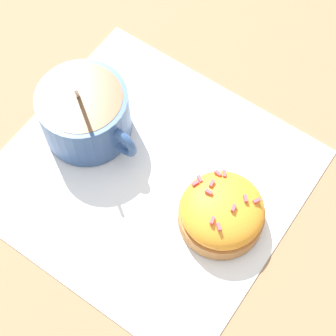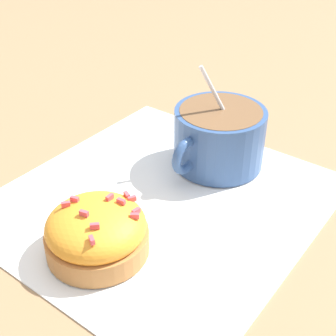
{
  "view_description": "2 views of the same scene",
  "coord_description": "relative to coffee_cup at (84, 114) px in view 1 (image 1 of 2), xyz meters",
  "views": [
    {
      "loc": [
        0.18,
        -0.18,
        0.53
      ],
      "look_at": [
        0.02,
        0.01,
        0.03
      ],
      "focal_mm": 60.0,
      "sensor_mm": 36.0,
      "label": 1
    },
    {
      "loc": [
        0.26,
        0.25,
        0.28
      ],
      "look_at": [
        -0.01,
        0.0,
        0.03
      ],
      "focal_mm": 50.0,
      "sensor_mm": 36.0,
      "label": 2
    }
  ],
  "objects": [
    {
      "name": "ground_plane",
      "position": [
        0.09,
        0.0,
        -0.04
      ],
      "size": [
        3.0,
        3.0,
        0.0
      ],
      "primitive_type": "plane",
      "color": "#93704C"
    },
    {
      "name": "coffee_cup",
      "position": [
        0.0,
        0.0,
        0.0
      ],
      "size": [
        0.12,
        0.09,
        0.11
      ],
      "color": "#335184",
      "rests_on": "paper_napkin"
    },
    {
      "name": "paper_napkin",
      "position": [
        0.09,
        0.0,
        -0.04
      ],
      "size": [
        0.32,
        0.31,
        0.0
      ],
      "color": "white",
      "rests_on": "ground_plane"
    },
    {
      "name": "frosted_pastry",
      "position": [
        0.17,
        0.01,
        -0.01
      ],
      "size": [
        0.09,
        0.09,
        0.05
      ],
      "color": "#B2753D",
      "rests_on": "paper_napkin"
    }
  ]
}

